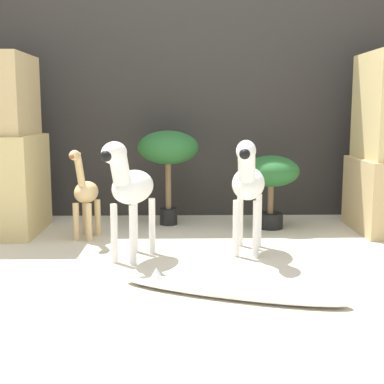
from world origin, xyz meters
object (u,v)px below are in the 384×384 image
at_px(giraffe_figurine, 85,195).
at_px(potted_palm_front, 271,176).
at_px(zebra_left, 129,185).
at_px(potted_palm_back, 168,151).
at_px(surfboard, 230,290).
at_px(zebra_right, 248,182).

relative_size(giraffe_figurine, potted_palm_front, 1.14).
relative_size(zebra_left, potted_palm_back, 0.98).
bearing_deg(potted_palm_back, potted_palm_front, -10.78).
bearing_deg(potted_palm_front, potted_palm_back, 169.22).
bearing_deg(potted_palm_front, zebra_left, -138.91).
distance_m(giraffe_figurine, potted_palm_front, 1.22).
bearing_deg(giraffe_figurine, potted_palm_front, 12.74).
relative_size(potted_palm_back, surfboard, 0.65).
bearing_deg(surfboard, giraffe_figurine, 127.34).
height_order(zebra_left, surfboard, zebra_left).
xyz_separation_m(potted_palm_front, potted_palm_back, (-0.69, 0.13, 0.16)).
relative_size(zebra_right, surfboard, 0.64).
bearing_deg(giraffe_figurine, zebra_right, -21.23).
distance_m(zebra_right, surfboard, 0.79).
height_order(zebra_right, giraffe_figurine, zebra_right).
height_order(giraffe_figurine, surfboard, giraffe_figurine).
relative_size(zebra_left, giraffe_figurine, 1.14).
bearing_deg(surfboard, potted_palm_front, 73.47).
bearing_deg(zebra_right, surfboard, -102.92).
distance_m(zebra_left, surfboard, 0.83).
distance_m(giraffe_figurine, surfboard, 1.34).
bearing_deg(zebra_left, potted_palm_back, 78.51).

